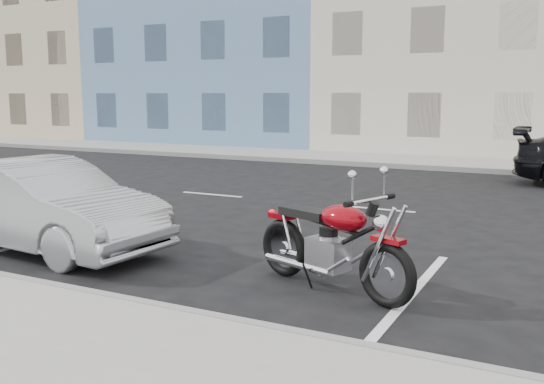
% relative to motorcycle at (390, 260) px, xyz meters
% --- Properties ---
extents(ground, '(120.00, 120.00, 0.00)m').
position_rel_motorcycle_xyz_m(ground, '(0.11, 5.61, -0.54)').
color(ground, black).
rests_on(ground, ground).
extents(sidewalk_far, '(80.00, 3.40, 0.15)m').
position_rel_motorcycle_xyz_m(sidewalk_far, '(-4.89, 14.31, -0.47)').
color(sidewalk_far, gray).
rests_on(sidewalk_far, ground).
extents(curb_far, '(80.00, 0.12, 0.16)m').
position_rel_motorcycle_xyz_m(curb_far, '(-4.89, 12.61, -0.46)').
color(curb_far, gray).
rests_on(curb_far, ground).
extents(bldg_far_west, '(12.00, 12.00, 12.00)m').
position_rel_motorcycle_xyz_m(bldg_far_west, '(-25.89, 21.91, 5.46)').
color(bldg_far_west, '#C0AB8A').
rests_on(bldg_far_west, ground).
extents(bldg_blue, '(12.00, 12.00, 13.00)m').
position_rel_motorcycle_xyz_m(bldg_blue, '(-13.89, 21.91, 5.96)').
color(bldg_blue, '#597BA2').
rests_on(bldg_blue, ground).
extents(bldg_cream, '(12.00, 12.00, 11.50)m').
position_rel_motorcycle_xyz_m(bldg_cream, '(-1.89, 21.91, 5.21)').
color(bldg_cream, beige).
rests_on(bldg_cream, ground).
extents(motorcycle, '(2.27, 1.08, 1.19)m').
position_rel_motorcycle_xyz_m(motorcycle, '(0.00, 0.00, 0.00)').
color(motorcycle, black).
rests_on(motorcycle, ground).
extents(sedan_silver, '(4.26, 1.80, 1.37)m').
position_rel_motorcycle_xyz_m(sedan_silver, '(-5.36, 0.12, 0.14)').
color(sedan_silver, '#9C9FA3').
rests_on(sedan_silver, ground).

